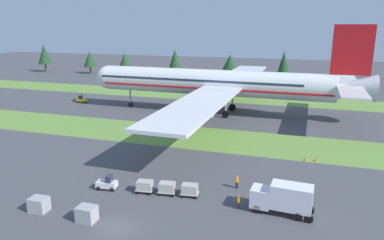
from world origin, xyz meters
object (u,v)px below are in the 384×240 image
taxiway_marker_1 (306,159)px  taxiway_marker_2 (143,135)px  ground_crew_marshaller (239,201)px  ground_crew_loader (237,181)px  airliner (221,83)px  cargo_dolly_lead (145,186)px  catering_truck (283,197)px  cargo_dolly_third (190,189)px  taxiway_marker_0 (316,159)px  baggage_tug (107,183)px  cargo_dolly_second (167,187)px  pushback_tractor (82,100)px  uld_container_1 (87,214)px  uld_container_0 (39,204)px

taxiway_marker_1 → taxiway_marker_2: size_ratio=1.35×
ground_crew_marshaller → ground_crew_loader: bearing=19.7°
airliner → cargo_dolly_lead: airliner is taller
taxiway_marker_1 → catering_truck: bearing=-97.6°
airliner → cargo_dolly_third: (6.20, -42.84, -6.49)m
cargo_dolly_lead → taxiway_marker_0: (20.92, 17.92, -0.60)m
baggage_tug → cargo_dolly_second: bearing=-90.0°
airliner → ground_crew_marshaller: (12.55, -44.11, -6.47)m
cargo_dolly_second → cargo_dolly_third: size_ratio=1.00×
ground_crew_marshaller → taxiway_marker_2: ground_crew_marshaller is taller
airliner → cargo_dolly_lead: (0.45, -43.59, -6.49)m
baggage_tug → cargo_dolly_second: 7.93m
taxiway_marker_2 → cargo_dolly_third: bearing=-52.2°
ground_crew_marshaller → taxiway_marker_2: 31.48m
pushback_tractor → taxiway_marker_1: (58.76, -26.46, -0.47)m
cargo_dolly_second → pushback_tractor: size_ratio=0.91×
catering_truck → airliner: bearing=25.5°
uld_container_1 → taxiway_marker_1: (22.36, 25.82, -0.52)m
pushback_tractor → taxiway_marker_1: size_ratio=3.83×
catering_truck → taxiway_marker_0: size_ratio=11.04×
pushback_tractor → taxiway_marker_2: size_ratio=5.16×
airliner → ground_crew_loader: 41.02m
cargo_dolly_lead → taxiway_marker_0: 27.56m
taxiway_marker_2 → uld_container_1: bearing=-76.2°
baggage_tug → ground_crew_marshaller: size_ratio=1.58×
catering_truck → pushback_tractor: (-56.40, 44.12, -1.14)m
cargo_dolly_second → catering_truck: 14.14m
cargo_dolly_third → uld_container_0: (-15.21, -8.76, -0.09)m
ground_crew_loader → taxiway_marker_0: bearing=178.1°
cargo_dolly_lead → pushback_tractor: size_ratio=0.91×
baggage_tug → cargo_dolly_second: (7.86, 1.03, 0.10)m
taxiway_marker_0 → taxiway_marker_2: bearing=173.4°
cargo_dolly_third → pushback_tractor: pushback_tractor is taller
cargo_dolly_third → ground_crew_marshaller: size_ratio=1.37×
catering_truck → baggage_tug: bearing=95.3°
cargo_dolly_third → uld_container_1: uld_container_1 is taller
uld_container_1 → taxiway_marker_0: uld_container_1 is taller
airliner → taxiway_marker_0: bearing=-139.5°
cargo_dolly_lead → ground_crew_loader: (10.91, 4.71, 0.03)m
airliner → uld_container_1: size_ratio=40.40×
pushback_tractor → taxiway_marker_2: 36.78m
ground_crew_loader → uld_container_0: ground_crew_loader is taller
ground_crew_loader → cargo_dolly_lead: bearing=-31.4°
uld_container_1 → taxiway_marker_0: 35.44m
baggage_tug → cargo_dolly_second: baggage_tug is taller
taxiway_marker_0 → airliner: bearing=129.8°
ground_crew_loader → taxiway_marker_2: size_ratio=3.43×
airliner → uld_container_0: bearing=170.8°
cargo_dolly_second → taxiway_marker_2: cargo_dolly_second is taller
ground_crew_marshaller → uld_container_0: (-21.56, -7.49, -0.11)m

